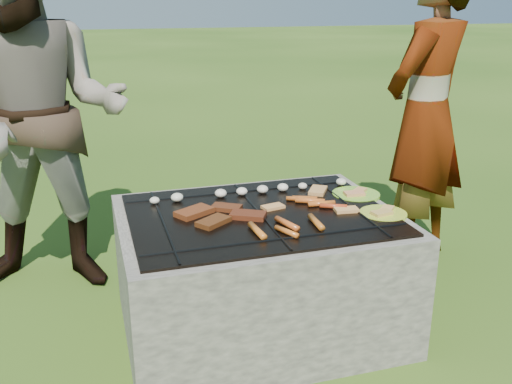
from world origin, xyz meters
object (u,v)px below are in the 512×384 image
Objects in this scene: cook at (426,115)px; fire_pit at (259,276)px; plate_far at (356,194)px; plate_near at (383,213)px; bystander at (40,116)px.

fire_pit is at bearing -6.17° from cook.
cook is (1.19, 0.51, 0.63)m from fire_pit.
plate_far is 0.81m from cook.
plate_near is at bearing -89.91° from plate_far.
plate_near is (0.56, -0.17, 0.33)m from fire_pit.
plate_far is at bearing 90.09° from plate_near.
plate_far reaches higher than plate_near.
bystander is at bearing -36.34° from cook.
fire_pit is 1.42m from bystander.
plate_near is 0.98m from cook.
fire_pit is 1.44m from cook.
bystander is at bearing 141.30° from fire_pit.
bystander is at bearing 148.29° from plate_near.
bystander reaches higher than plate_far.
cook is at bearing 5.99° from bystander.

